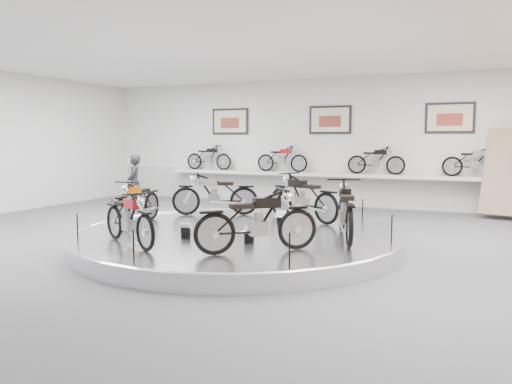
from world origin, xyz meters
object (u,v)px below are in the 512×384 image
at_px(visitor, 134,183).
at_px(shelf, 327,175).
at_px(bike_b, 303,197).
at_px(bike_c, 215,194).
at_px(bike_d, 137,202).
at_px(bike_e, 129,218).
at_px(bike_a, 346,210).
at_px(bike_f, 257,221).
at_px(display_platform, 237,238).

bearing_deg(visitor, shelf, 94.37).
xyz_separation_m(bike_b, bike_c, (-2.16, -0.07, -0.01)).
distance_m(bike_c, visitor, 3.80).
height_order(bike_c, bike_d, bike_c).
bearing_deg(bike_b, bike_e, 89.50).
relative_size(bike_c, bike_e, 1.10).
xyz_separation_m(bike_e, visitor, (-3.76, 5.07, 0.06)).
height_order(bike_b, bike_c, bike_b).
bearing_deg(shelf, bike_e, -97.58).
relative_size(shelf, bike_a, 6.08).
xyz_separation_m(shelf, visitor, (-4.87, -3.25, -0.17)).
xyz_separation_m(shelf, bike_e, (-1.11, -8.32, -0.24)).
distance_m(bike_b, bike_f, 3.28).
bearing_deg(bike_f, bike_e, 148.23).
relative_size(display_platform, bike_c, 3.71).
bearing_deg(bike_f, bike_d, 116.57).
height_order(shelf, bike_a, bike_a).
height_order(display_platform, bike_e, bike_e).
xyz_separation_m(bike_d, bike_f, (3.35, -1.38, 0.03)).
bearing_deg(bike_a, bike_b, 20.18).
bearing_deg(bike_e, visitor, 154.77).
bearing_deg(bike_b, shelf, -53.79).
bearing_deg(bike_b, visitor, 12.54).
xyz_separation_m(display_platform, bike_d, (-2.25, -0.18, 0.62)).
distance_m(bike_a, bike_c, 3.87).
height_order(display_platform, bike_c, bike_c).
bearing_deg(bike_c, visitor, -48.20).
distance_m(shelf, bike_e, 8.39).
bearing_deg(bike_b, bike_d, 58.91).
height_order(display_platform, visitor, visitor).
bearing_deg(bike_b, bike_c, 28.67).
relative_size(bike_b, bike_d, 1.10).
distance_m(display_platform, bike_d, 2.34).
bearing_deg(display_platform, bike_a, 0.83).
bearing_deg(bike_c, display_platform, 105.32).
relative_size(bike_d, bike_e, 1.02).
bearing_deg(bike_f, display_platform, 84.27).
bearing_deg(bike_d, display_platform, 86.06).
bearing_deg(bike_f, visitor, 100.65).
relative_size(display_platform, visitor, 3.88).
height_order(display_platform, bike_a, bike_a).
height_order(bike_e, bike_f, bike_f).
distance_m(bike_b, visitor, 5.82).
relative_size(bike_f, visitor, 1.04).
height_order(bike_d, visitor, visitor).
height_order(bike_a, bike_d, bike_a).
height_order(display_platform, bike_d, bike_d).
xyz_separation_m(display_platform, visitor, (-4.87, 3.15, 0.68)).
distance_m(bike_a, bike_e, 3.78).
relative_size(bike_c, bike_d, 1.07).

